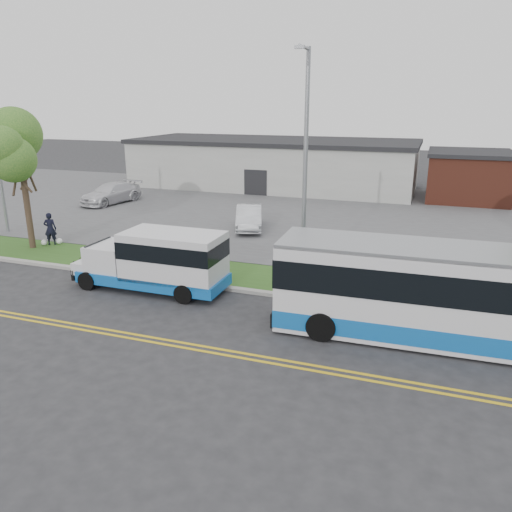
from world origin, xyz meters
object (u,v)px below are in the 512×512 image
at_px(tree_west, 20,153).
at_px(pedestrian, 50,229).
at_px(parked_car_a, 249,217).
at_px(parked_car_b, 111,193).
at_px(transit_bus, 453,296).
at_px(shuttle_bus, 160,259).
at_px(streetlight_near, 305,163).

bearing_deg(tree_west, pedestrian, 54.07).
height_order(parked_car_a, parked_car_b, parked_car_b).
relative_size(transit_bus, parked_car_a, 2.65).
height_order(transit_bus, parked_car_a, transit_bus).
bearing_deg(shuttle_bus, pedestrian, 156.83).
distance_m(streetlight_near, transit_bus, 7.76).
distance_m(transit_bus, pedestrian, 20.88).
bearing_deg(parked_car_b, tree_west, -63.55).
distance_m(streetlight_near, parked_car_a, 10.82).
distance_m(pedestrian, parked_car_b, 11.70).
bearing_deg(streetlight_near, tree_west, 178.20).
bearing_deg(streetlight_near, pedestrian, 174.96).
bearing_deg(pedestrian, transit_bus, 139.97).
distance_m(tree_west, streetlight_near, 15.01).
bearing_deg(shuttle_bus, parked_car_b, 130.79).
height_order(transit_bus, parked_car_b, transit_bus).
height_order(streetlight_near, parked_car_b, streetlight_near).
bearing_deg(pedestrian, tree_west, 27.26).
xyz_separation_m(streetlight_near, shuttle_bus, (-5.42, -2.55, -3.87)).
bearing_deg(parked_car_a, transit_bus, -65.34).
xyz_separation_m(shuttle_bus, parked_car_a, (-0.05, 10.77, -0.54)).
bearing_deg(shuttle_bus, tree_west, 162.33).
relative_size(tree_west, transit_bus, 0.60).
relative_size(streetlight_near, shuttle_bus, 1.43).
bearing_deg(parked_car_a, streetlight_near, -75.81).
xyz_separation_m(shuttle_bus, parked_car_b, (-12.90, 14.85, -0.50)).
distance_m(streetlight_near, shuttle_bus, 7.13).
height_order(tree_west, streetlight_near, streetlight_near).
bearing_deg(tree_west, transit_bus, -10.77).
height_order(tree_west, pedestrian, tree_west).
xyz_separation_m(tree_west, shuttle_bus, (9.58, -3.02, -3.76)).
bearing_deg(tree_west, parked_car_b, 105.66).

